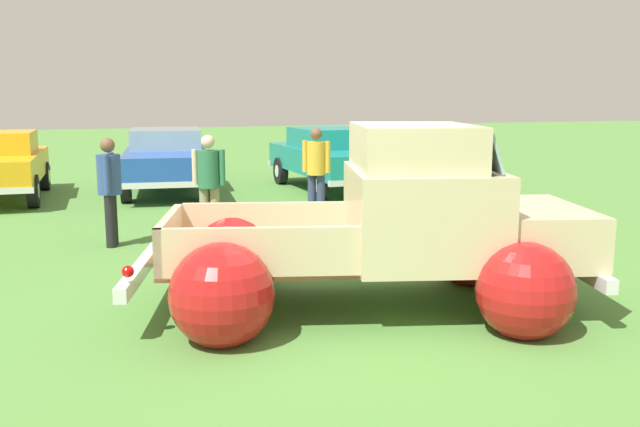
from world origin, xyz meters
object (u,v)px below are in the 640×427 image
object	(u,v)px
lane_cone_0	(459,223)
spectator_0	(209,179)
spectator_1	(110,186)
vintage_pickup_truck	(396,237)
show_car_1	(166,158)
show_car_2	(331,156)
spectator_2	(316,167)
lane_cone_1	(205,240)

from	to	relation	value
lane_cone_0	spectator_0	bearing A→B (deg)	154.31
spectator_1	lane_cone_0	size ratio (longest dim) A/B	2.53
vintage_pickup_truck	spectator_0	bearing A→B (deg)	120.76
show_car_1	spectator_1	distance (m)	5.78
show_car_2	lane_cone_0	world-z (taller)	show_car_2
spectator_1	spectator_2	distance (m)	3.81
vintage_pickup_truck	show_car_1	xyz separation A→B (m)	(-1.33, 9.65, 0.03)
lane_cone_0	spectator_1	bearing A→B (deg)	163.89
vintage_pickup_truck	spectator_0	world-z (taller)	vintage_pickup_truck
spectator_1	lane_cone_1	xyz separation A→B (m)	(1.14, -1.45, -0.59)
spectator_0	lane_cone_1	distance (m)	1.82
show_car_1	vintage_pickup_truck	bearing A→B (deg)	14.00
lane_cone_1	spectator_1	bearing A→B (deg)	128.26
spectator_0	spectator_1	xyz separation A→B (m)	(-1.49, -0.24, -0.00)
show_car_1	lane_cone_1	bearing A→B (deg)	4.09
lane_cone_1	spectator_0	bearing A→B (deg)	78.36
show_car_2	lane_cone_1	distance (m)	7.33
show_car_1	spectator_0	world-z (taller)	spectator_0
show_car_1	lane_cone_0	size ratio (longest dim) A/B	7.62
show_car_1	spectator_2	size ratio (longest dim) A/B	2.95
spectator_2	show_car_2	bearing A→B (deg)	-164.73
show_car_2	spectator_0	bearing A→B (deg)	-40.20
spectator_1	show_car_2	bearing A→B (deg)	53.73
spectator_1	show_car_1	bearing A→B (deg)	86.79
spectator_0	lane_cone_0	size ratio (longest dim) A/B	2.54
vintage_pickup_truck	show_car_1	distance (m)	9.74
show_car_1	spectator_0	bearing A→B (deg)	7.15
spectator_1	lane_cone_0	world-z (taller)	spectator_1
show_car_1	spectator_2	bearing A→B (deg)	33.00
show_car_1	lane_cone_0	xyz separation A→B (m)	(3.57, -7.04, -0.47)
vintage_pickup_truck	spectator_2	xyz separation A→B (m)	(0.86, 5.31, 0.17)
show_car_1	spectator_1	size ratio (longest dim) A/B	3.01
show_car_2	spectator_1	bearing A→B (deg)	-48.63
lane_cone_0	lane_cone_1	world-z (taller)	same
show_car_1	show_car_2	world-z (taller)	same
vintage_pickup_truck	spectator_2	distance (m)	5.39
show_car_2	lane_cone_0	xyz separation A→B (m)	(-0.10, -6.15, -0.47)
spectator_2	lane_cone_1	bearing A→B (deg)	-3.45
show_car_1	spectator_0	xyz separation A→B (m)	(0.09, -5.37, 0.12)
spectator_0	spectator_1	bearing A→B (deg)	125.24
show_car_2	lane_cone_1	world-z (taller)	show_car_2
spectator_1	vintage_pickup_truck	bearing A→B (deg)	-45.17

